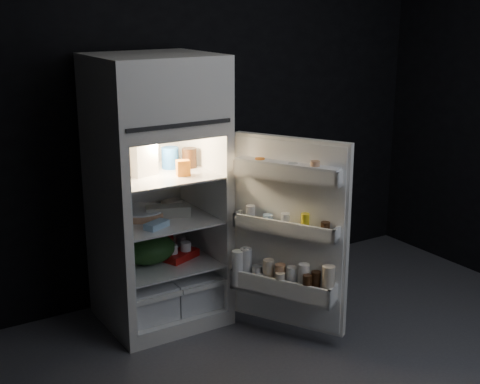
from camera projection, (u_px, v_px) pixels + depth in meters
wall_back at (193, 108)px, 4.80m from camera, size 4.00×0.00×2.70m
refrigerator at (155, 182)px, 4.35m from camera, size 0.76×0.71×1.78m
fridge_door at (288, 239)px, 4.13m from camera, size 0.52×0.72×1.22m
milk_jug at (140, 156)px, 4.23m from camera, size 0.20×0.20×0.24m
mayo_jar at (170, 158)px, 4.41m from camera, size 0.14×0.14×0.14m
jam_jar at (189, 158)px, 4.43m from camera, size 0.11×0.11×0.13m
amber_bottle at (113, 159)px, 4.21m from camera, size 0.09×0.09×0.22m
small_carton at (183, 168)px, 4.22m from camera, size 0.10×0.08×0.10m
egg_carton at (168, 211)px, 4.39m from camera, size 0.31×0.20×0.07m
pie at (141, 213)px, 4.40m from camera, size 0.36×0.36×0.04m
flat_package at (157, 225)px, 4.17m from camera, size 0.18×0.14×0.04m
wrapped_pkg at (172, 204)px, 4.59m from camera, size 0.13×0.12×0.05m
produce_bag at (149, 249)px, 4.39m from camera, size 0.42×0.38×0.20m
yogurt_tray at (181, 255)px, 4.48m from camera, size 0.27×0.21×0.05m
small_can_red at (168, 242)px, 4.66m from camera, size 0.09×0.09×0.09m
small_can_silver at (181, 242)px, 4.66m from camera, size 0.08×0.08×0.09m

